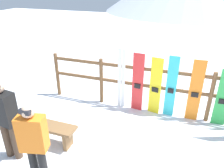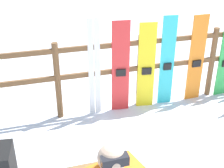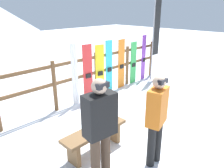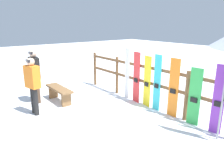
{
  "view_description": "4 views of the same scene",
  "coord_description": "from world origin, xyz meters",
  "px_view_note": "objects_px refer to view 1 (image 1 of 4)",
  "views": [
    {
      "loc": [
        0.69,
        -2.88,
        3.17
      ],
      "look_at": [
        -0.75,
        1.2,
        1.1
      ],
      "focal_mm": 35.0,
      "sensor_mm": 36.0,
      "label": 1
    },
    {
      "loc": [
        -1.81,
        -2.35,
        2.85
      ],
      "look_at": [
        -0.81,
        1.09,
        1.04
      ],
      "focal_mm": 50.0,
      "sensor_mm": 36.0,
      "label": 2
    },
    {
      "loc": [
        -4.06,
        -2.39,
        2.53
      ],
      "look_at": [
        -0.52,
        1.02,
        0.77
      ],
      "focal_mm": 35.0,
      "sensor_mm": 36.0,
      "label": 3
    },
    {
      "loc": [
        4.36,
        -2.5,
        2.44
      ],
      "look_at": [
        -0.27,
        1.07,
        0.78
      ],
      "focal_mm": 35.0,
      "sensor_mm": 36.0,
      "label": 4
    }
  ],
  "objects_px": {
    "snowboard_cyan": "(171,87)",
    "snowboard_green": "(223,98)",
    "ski_pair_white": "(121,79)",
    "snowboard_yellow": "(155,87)",
    "person_black": "(5,116)",
    "person_orange": "(34,141)",
    "snowboard_orange": "(195,92)",
    "bench": "(47,129)",
    "snowboard_red": "(138,83)"
  },
  "relations": [
    {
      "from": "snowboard_cyan",
      "to": "snowboard_yellow",
      "type": "bearing_deg",
      "value": -179.99
    },
    {
      "from": "bench",
      "to": "person_orange",
      "type": "xyz_separation_m",
      "value": [
        0.49,
        -0.94,
        0.56
      ]
    },
    {
      "from": "snowboard_orange",
      "to": "person_black",
      "type": "bearing_deg",
      "value": -142.58
    },
    {
      "from": "person_orange",
      "to": "snowboard_green",
      "type": "xyz_separation_m",
      "value": [
        3.0,
        2.86,
        -0.19
      ]
    },
    {
      "from": "person_orange",
      "to": "snowboard_cyan",
      "type": "bearing_deg",
      "value": 57.58
    },
    {
      "from": "person_orange",
      "to": "bench",
      "type": "bearing_deg",
      "value": 117.48
    },
    {
      "from": "bench",
      "to": "person_orange",
      "type": "height_order",
      "value": "person_orange"
    },
    {
      "from": "snowboard_red",
      "to": "snowboard_cyan",
      "type": "xyz_separation_m",
      "value": [
        0.83,
        0.0,
        0.01
      ]
    },
    {
      "from": "person_orange",
      "to": "ski_pair_white",
      "type": "distance_m",
      "value": 2.92
    },
    {
      "from": "snowboard_yellow",
      "to": "snowboard_orange",
      "type": "bearing_deg",
      "value": 0.0
    },
    {
      "from": "person_orange",
      "to": "snowboard_red",
      "type": "height_order",
      "value": "snowboard_red"
    },
    {
      "from": "person_orange",
      "to": "snowboard_cyan",
      "type": "distance_m",
      "value": 3.39
    },
    {
      "from": "snowboard_red",
      "to": "snowboard_orange",
      "type": "xyz_separation_m",
      "value": [
        1.4,
        -0.0,
        -0.0
      ]
    },
    {
      "from": "bench",
      "to": "person_black",
      "type": "height_order",
      "value": "person_black"
    },
    {
      "from": "snowboard_red",
      "to": "snowboard_green",
      "type": "xyz_separation_m",
      "value": [
        2.01,
        -0.0,
        -0.08
      ]
    },
    {
      "from": "snowboard_yellow",
      "to": "snowboard_orange",
      "type": "distance_m",
      "value": 0.94
    },
    {
      "from": "person_black",
      "to": "snowboard_red",
      "type": "distance_m",
      "value": 3.13
    },
    {
      "from": "snowboard_cyan",
      "to": "snowboard_red",
      "type": "bearing_deg",
      "value": -180.0
    },
    {
      "from": "bench",
      "to": "snowboard_red",
      "type": "distance_m",
      "value": 2.46
    },
    {
      "from": "bench",
      "to": "snowboard_orange",
      "type": "distance_m",
      "value": 3.48
    },
    {
      "from": "person_black",
      "to": "snowboard_cyan",
      "type": "distance_m",
      "value": 3.69
    },
    {
      "from": "bench",
      "to": "snowboard_red",
      "type": "bearing_deg",
      "value": 52.58
    },
    {
      "from": "bench",
      "to": "person_black",
      "type": "distance_m",
      "value": 0.93
    },
    {
      "from": "snowboard_cyan",
      "to": "snowboard_green",
      "type": "bearing_deg",
      "value": -0.01
    },
    {
      "from": "person_black",
      "to": "snowboard_red",
      "type": "relative_size",
      "value": 1.04
    },
    {
      "from": "person_orange",
      "to": "ski_pair_white",
      "type": "xyz_separation_m",
      "value": [
        0.54,
        2.87,
        -0.08
      ]
    },
    {
      "from": "bench",
      "to": "snowboard_orange",
      "type": "relative_size",
      "value": 0.82
    },
    {
      "from": "ski_pair_white",
      "to": "snowboard_red",
      "type": "xyz_separation_m",
      "value": [
        0.44,
        -0.0,
        -0.04
      ]
    },
    {
      "from": "bench",
      "to": "snowboard_cyan",
      "type": "distance_m",
      "value": 3.04
    },
    {
      "from": "ski_pair_white",
      "to": "snowboard_red",
      "type": "relative_size",
      "value": 1.05
    },
    {
      "from": "person_black",
      "to": "person_orange",
      "type": "distance_m",
      "value": 0.96
    },
    {
      "from": "person_orange",
      "to": "snowboard_cyan",
      "type": "height_order",
      "value": "snowboard_cyan"
    },
    {
      "from": "person_black",
      "to": "ski_pair_white",
      "type": "height_order",
      "value": "ski_pair_white"
    },
    {
      "from": "snowboard_yellow",
      "to": "person_orange",
      "type": "bearing_deg",
      "value": -116.68
    },
    {
      "from": "bench",
      "to": "snowboard_green",
      "type": "bearing_deg",
      "value": 28.89
    },
    {
      "from": "snowboard_red",
      "to": "snowboard_yellow",
      "type": "bearing_deg",
      "value": -0.01
    },
    {
      "from": "snowboard_red",
      "to": "snowboard_cyan",
      "type": "distance_m",
      "value": 0.83
    },
    {
      "from": "snowboard_orange",
      "to": "person_orange",
      "type": "bearing_deg",
      "value": -129.74
    },
    {
      "from": "ski_pair_white",
      "to": "snowboard_yellow",
      "type": "bearing_deg",
      "value": -0.22
    },
    {
      "from": "bench",
      "to": "snowboard_yellow",
      "type": "bearing_deg",
      "value": 44.95
    },
    {
      "from": "person_orange",
      "to": "snowboard_orange",
      "type": "bearing_deg",
      "value": 50.26
    },
    {
      "from": "snowboard_orange",
      "to": "snowboard_green",
      "type": "distance_m",
      "value": 0.62
    },
    {
      "from": "snowboard_green",
      "to": "snowboard_orange",
      "type": "bearing_deg",
      "value": 179.99
    },
    {
      "from": "person_black",
      "to": "snowboard_orange",
      "type": "distance_m",
      "value": 4.12
    },
    {
      "from": "person_black",
      "to": "snowboard_cyan",
      "type": "relative_size",
      "value": 1.03
    },
    {
      "from": "person_black",
      "to": "snowboard_cyan",
      "type": "height_order",
      "value": "person_black"
    },
    {
      "from": "bench",
      "to": "snowboard_cyan",
      "type": "height_order",
      "value": "snowboard_cyan"
    },
    {
      "from": "snowboard_green",
      "to": "person_black",
      "type": "bearing_deg",
      "value": -147.24
    },
    {
      "from": "person_orange",
      "to": "ski_pair_white",
      "type": "relative_size",
      "value": 0.94
    },
    {
      "from": "person_black",
      "to": "person_orange",
      "type": "relative_size",
      "value": 1.05
    }
  ]
}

